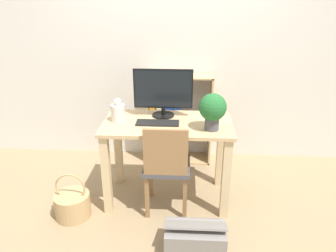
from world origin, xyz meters
TOP-DOWN VIEW (x-y plane):
  - ground_plane at (0.00, 0.00)m, footprint 10.00×10.00m
  - wall_back at (0.00, 0.95)m, footprint 8.00×0.05m
  - desk at (0.00, 0.00)m, footprint 1.13×0.63m
  - monitor at (-0.05, 0.16)m, footprint 0.53×0.20m
  - keyboard at (-0.08, -0.04)m, footprint 0.37×0.13m
  - vase at (-0.44, 0.01)m, footprint 0.12×0.12m
  - potted_plant at (0.38, -0.14)m, footprint 0.23×0.23m
  - chair at (0.01, -0.22)m, footprint 0.40×0.40m
  - bookshelf at (-0.03, 0.78)m, footprint 0.71×0.28m
  - basket at (-0.81, -0.34)m, footprint 0.31×0.31m
  - storage_box at (0.25, -0.70)m, footprint 0.47×0.29m

SIDE VIEW (x-z plane):
  - ground_plane at x=0.00m, z-range 0.00..0.00m
  - storage_box at x=0.25m, z-range -0.02..0.24m
  - basket at x=-0.81m, z-range -0.09..0.33m
  - chair at x=0.01m, z-range 0.04..0.89m
  - bookshelf at x=-0.03m, z-range -0.02..0.99m
  - desk at x=0.00m, z-range 0.22..0.99m
  - keyboard at x=-0.08m, z-range 0.77..0.79m
  - vase at x=-0.44m, z-range 0.76..0.97m
  - potted_plant at x=0.38m, z-range 0.80..1.11m
  - monitor at x=-0.05m, z-range 0.79..1.23m
  - wall_back at x=0.00m, z-range 0.00..2.60m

